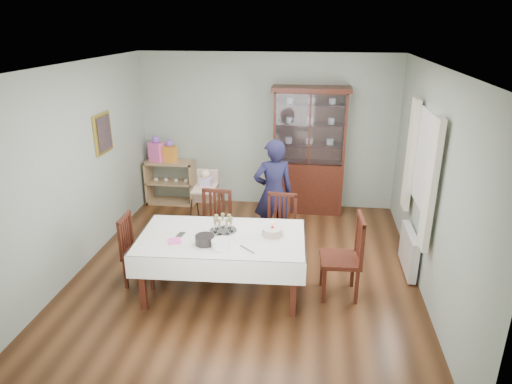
% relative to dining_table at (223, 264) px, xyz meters
% --- Properties ---
extents(floor, '(5.00, 5.00, 0.00)m').
position_rel_dining_table_xyz_m(floor, '(0.21, 0.51, -0.38)').
color(floor, '#593319').
rests_on(floor, ground).
extents(room_shell, '(5.00, 5.00, 5.00)m').
position_rel_dining_table_xyz_m(room_shell, '(0.21, 1.05, 1.32)').
color(room_shell, '#9EAA99').
rests_on(room_shell, floor).
extents(dining_table, '(2.06, 1.26, 0.76)m').
position_rel_dining_table_xyz_m(dining_table, '(0.00, 0.00, 0.00)').
color(dining_table, '#451B11').
rests_on(dining_table, floor).
extents(china_cabinet, '(1.30, 0.48, 2.18)m').
position_rel_dining_table_xyz_m(china_cabinet, '(0.96, 2.77, 0.74)').
color(china_cabinet, '#451B11').
rests_on(china_cabinet, floor).
extents(sideboard, '(0.90, 0.38, 0.80)m').
position_rel_dining_table_xyz_m(sideboard, '(-1.54, 2.79, 0.02)').
color(sideboard, tan).
rests_on(sideboard, floor).
extents(picture_frame, '(0.04, 0.48, 0.58)m').
position_rel_dining_table_xyz_m(picture_frame, '(-2.01, 1.31, 1.27)').
color(picture_frame, gold).
rests_on(picture_frame, room_shell).
extents(window, '(0.04, 1.02, 1.22)m').
position_rel_dining_table_xyz_m(window, '(2.43, 0.81, 1.17)').
color(window, white).
rests_on(window, room_shell).
extents(curtain_left, '(0.07, 0.30, 1.55)m').
position_rel_dining_table_xyz_m(curtain_left, '(2.37, 0.19, 1.07)').
color(curtain_left, silver).
rests_on(curtain_left, room_shell).
extents(curtain_right, '(0.07, 0.30, 1.55)m').
position_rel_dining_table_xyz_m(curtain_right, '(2.37, 1.43, 1.07)').
color(curtain_right, silver).
rests_on(curtain_right, room_shell).
extents(radiator, '(0.10, 0.80, 0.55)m').
position_rel_dining_table_xyz_m(radiator, '(2.37, 0.81, -0.08)').
color(radiator, white).
rests_on(radiator, floor).
extents(chair_far_left, '(0.46, 0.46, 0.98)m').
position_rel_dining_table_xyz_m(chair_far_left, '(-0.28, 0.83, -0.09)').
color(chair_far_left, '#451B11').
rests_on(chair_far_left, floor).
extents(chair_far_right, '(0.46, 0.46, 0.95)m').
position_rel_dining_table_xyz_m(chair_far_right, '(0.63, 0.86, -0.10)').
color(chair_far_right, '#451B11').
rests_on(chair_far_right, floor).
extents(chair_end_left, '(0.42, 0.42, 0.92)m').
position_rel_dining_table_xyz_m(chair_end_left, '(-1.08, 0.07, -0.11)').
color(chair_end_left, '#451B11').
rests_on(chair_end_left, floor).
extents(chair_end_right, '(0.50, 0.50, 1.05)m').
position_rel_dining_table_xyz_m(chair_end_right, '(1.45, 0.12, -0.07)').
color(chair_end_right, '#451B11').
rests_on(chair_end_right, floor).
extents(woman, '(0.69, 0.56, 1.63)m').
position_rel_dining_table_xyz_m(woman, '(0.49, 1.41, 0.43)').
color(woman, black).
rests_on(woman, floor).
extents(high_chair, '(0.46, 0.46, 1.03)m').
position_rel_dining_table_xyz_m(high_chair, '(-0.60, 1.70, 0.02)').
color(high_chair, black).
rests_on(high_chair, floor).
extents(champagne_tray, '(0.33, 0.33, 0.20)m').
position_rel_dining_table_xyz_m(champagne_tray, '(-0.01, 0.13, 0.43)').
color(champagne_tray, silver).
rests_on(champagne_tray, dining_table).
extents(birthday_cake, '(0.28, 0.28, 0.19)m').
position_rel_dining_table_xyz_m(birthday_cake, '(0.60, 0.08, 0.43)').
color(birthday_cake, white).
rests_on(birthday_cake, dining_table).
extents(plate_stack_dark, '(0.29, 0.29, 0.11)m').
position_rel_dining_table_xyz_m(plate_stack_dark, '(-0.15, -0.22, 0.43)').
color(plate_stack_dark, black).
rests_on(plate_stack_dark, dining_table).
extents(plate_stack_white, '(0.29, 0.29, 0.09)m').
position_rel_dining_table_xyz_m(plate_stack_white, '(0.05, -0.29, 0.42)').
color(plate_stack_white, white).
rests_on(plate_stack_white, dining_table).
extents(napkin_stack, '(0.19, 0.19, 0.02)m').
position_rel_dining_table_xyz_m(napkin_stack, '(-0.51, -0.22, 0.39)').
color(napkin_stack, '#FF5DB5').
rests_on(napkin_stack, dining_table).
extents(cutlery, '(0.12, 0.16, 0.01)m').
position_rel_dining_table_xyz_m(cutlery, '(-0.53, -0.03, 0.38)').
color(cutlery, silver).
rests_on(cutlery, dining_table).
extents(cake_knife, '(0.21, 0.19, 0.01)m').
position_rel_dining_table_xyz_m(cake_knife, '(0.35, -0.30, 0.38)').
color(cake_knife, silver).
rests_on(cake_knife, dining_table).
extents(gift_bag_pink, '(0.29, 0.24, 0.47)m').
position_rel_dining_table_xyz_m(gift_bag_pink, '(-1.76, 2.77, 0.62)').
color(gift_bag_pink, '#FF5DB5').
rests_on(gift_bag_pink, sideboard).
extents(gift_bag_orange, '(0.24, 0.19, 0.41)m').
position_rel_dining_table_xyz_m(gift_bag_orange, '(-1.51, 2.77, 0.60)').
color(gift_bag_orange, orange).
rests_on(gift_bag_orange, sideboard).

